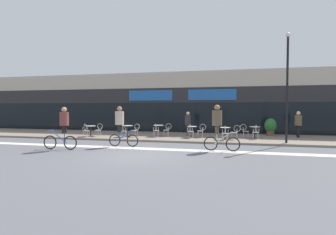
{
  "coord_description": "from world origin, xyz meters",
  "views": [
    {
      "loc": [
        3.99,
        -10.75,
        2.1
      ],
      "look_at": [
        -0.28,
        6.93,
        1.42
      ],
      "focal_mm": 28.0,
      "sensor_mm": 36.0,
      "label": 1
    }
  ],
  "objects_px": {
    "bistro_table_2": "(158,128)",
    "cafe_chair_2_side": "(167,129)",
    "cafe_chair_4_side": "(235,131)",
    "pedestrian_far_end": "(298,122)",
    "cafe_chair_2_near": "(156,129)",
    "bistro_table_4": "(225,131)",
    "cafe_chair_5_near": "(256,131)",
    "cyclist_1": "(218,123)",
    "cafe_chair_1_near": "(124,130)",
    "bistro_table_0": "(91,129)",
    "bistro_table_3": "(192,130)",
    "cafe_chair_4_near": "(225,132)",
    "cafe_chair_0_near": "(86,130)",
    "planter_pot": "(270,126)",
    "cyclist_0": "(63,125)",
    "cafe_chair_3_side": "(201,130)",
    "cafe_chair_1_side": "(136,129)",
    "lamp_post": "(287,81)",
    "cafe_chair_0_side": "(99,129)",
    "pedestrian_near_end": "(188,122)",
    "cafe_chair_3_near": "(190,130)",
    "bistro_table_1": "(127,129)",
    "bistro_table_5": "(255,130)",
    "cyclist_2": "(120,122)",
    "cafe_chair_5_side": "(245,130)"
  },
  "relations": [
    {
      "from": "cafe_chair_1_near",
      "to": "pedestrian_far_end",
      "type": "bearing_deg",
      "value": -81.6
    },
    {
      "from": "cafe_chair_2_side",
      "to": "cafe_chair_5_near",
      "type": "bearing_deg",
      "value": 175.03
    },
    {
      "from": "bistro_table_0",
      "to": "pedestrian_near_end",
      "type": "xyz_separation_m",
      "value": [
        6.51,
        1.91,
        0.49
      ]
    },
    {
      "from": "bistro_table_2",
      "to": "cafe_chair_0_near",
      "type": "height_order",
      "value": "cafe_chair_0_near"
    },
    {
      "from": "cafe_chair_3_near",
      "to": "pedestrian_far_end",
      "type": "bearing_deg",
      "value": -63.94
    },
    {
      "from": "cyclist_1",
      "to": "cyclist_2",
      "type": "distance_m",
      "value": 5.24
    },
    {
      "from": "bistro_table_3",
      "to": "cafe_chair_0_side",
      "type": "distance_m",
      "value": 6.4
    },
    {
      "from": "planter_pot",
      "to": "lamp_post",
      "type": "bearing_deg",
      "value": -85.52
    },
    {
      "from": "bistro_table_5",
      "to": "cafe_chair_2_side",
      "type": "relative_size",
      "value": 0.84
    },
    {
      "from": "cafe_chair_3_near",
      "to": "pedestrian_far_end",
      "type": "height_order",
      "value": "pedestrian_far_end"
    },
    {
      "from": "bistro_table_1",
      "to": "pedestrian_near_end",
      "type": "xyz_separation_m",
      "value": [
        3.93,
        1.57,
        0.46
      ]
    },
    {
      "from": "cafe_chair_2_near",
      "to": "pedestrian_far_end",
      "type": "distance_m",
      "value": 9.51
    },
    {
      "from": "planter_pot",
      "to": "cyclist_1",
      "type": "height_order",
      "value": "cyclist_1"
    },
    {
      "from": "bistro_table_3",
      "to": "cyclist_0",
      "type": "xyz_separation_m",
      "value": [
        -5.63,
        -5.89,
        0.58
      ]
    },
    {
      "from": "pedestrian_far_end",
      "to": "cafe_chair_0_side",
      "type": "bearing_deg",
      "value": 11.9
    },
    {
      "from": "pedestrian_far_end",
      "to": "cyclist_0",
      "type": "bearing_deg",
      "value": 31.61
    },
    {
      "from": "bistro_table_2",
      "to": "cafe_chair_4_near",
      "type": "xyz_separation_m",
      "value": [
        4.56,
        -1.42,
        -0.04
      ]
    },
    {
      "from": "cafe_chair_5_near",
      "to": "cafe_chair_3_side",
      "type": "bearing_deg",
      "value": 79.33
    },
    {
      "from": "cafe_chair_1_side",
      "to": "bistro_table_2",
      "type": "bearing_deg",
      "value": -142.18
    },
    {
      "from": "cafe_chair_1_side",
      "to": "cafe_chair_4_near",
      "type": "height_order",
      "value": "same"
    },
    {
      "from": "bistro_table_0",
      "to": "bistro_table_2",
      "type": "height_order",
      "value": "bistro_table_2"
    },
    {
      "from": "cafe_chair_4_near",
      "to": "cyclist_0",
      "type": "bearing_deg",
      "value": 112.62
    },
    {
      "from": "cafe_chair_1_near",
      "to": "cafe_chair_5_near",
      "type": "distance_m",
      "value": 8.48
    },
    {
      "from": "bistro_table_1",
      "to": "cafe_chair_1_side",
      "type": "xyz_separation_m",
      "value": [
        0.63,
        -0.01,
        -0.03
      ]
    },
    {
      "from": "cafe_chair_0_near",
      "to": "planter_pot",
      "type": "bearing_deg",
      "value": -78.58
    },
    {
      "from": "cafe_chair_5_near",
      "to": "cyclist_1",
      "type": "relative_size",
      "value": 0.4
    },
    {
      "from": "bistro_table_3",
      "to": "lamp_post",
      "type": "bearing_deg",
      "value": -15.95
    },
    {
      "from": "cafe_chair_0_near",
      "to": "cyclist_2",
      "type": "distance_m",
      "value": 4.47
    },
    {
      "from": "cafe_chair_4_near",
      "to": "cyclist_1",
      "type": "bearing_deg",
      "value": 167.13
    },
    {
      "from": "cyclist_1",
      "to": "cafe_chair_3_side",
      "type": "bearing_deg",
      "value": 107.21
    },
    {
      "from": "cafe_chair_4_near",
      "to": "cafe_chair_4_side",
      "type": "height_order",
      "value": "same"
    },
    {
      "from": "cafe_chair_4_side",
      "to": "lamp_post",
      "type": "bearing_deg",
      "value": 161.35
    },
    {
      "from": "bistro_table_1",
      "to": "cyclist_1",
      "type": "relative_size",
      "value": 0.34
    },
    {
      "from": "cafe_chair_5_side",
      "to": "planter_pot",
      "type": "bearing_deg",
      "value": 45.51
    },
    {
      "from": "cyclist_2",
      "to": "cafe_chair_2_side",
      "type": "bearing_deg",
      "value": 66.62
    },
    {
      "from": "cafe_chair_0_near",
      "to": "cyclist_2",
      "type": "height_order",
      "value": "cyclist_2"
    },
    {
      "from": "cafe_chair_4_near",
      "to": "cyclist_1",
      "type": "height_order",
      "value": "cyclist_1"
    },
    {
      "from": "cafe_chair_4_side",
      "to": "pedestrian_far_end",
      "type": "xyz_separation_m",
      "value": [
        4.09,
        2.27,
        0.52
      ]
    },
    {
      "from": "cafe_chair_0_side",
      "to": "cyclist_0",
      "type": "height_order",
      "value": "cyclist_0"
    },
    {
      "from": "cafe_chair_1_near",
      "to": "cafe_chair_2_near",
      "type": "xyz_separation_m",
      "value": [
        1.99,
        0.8,
        0.0
      ]
    },
    {
      "from": "bistro_table_0",
      "to": "bistro_table_2",
      "type": "xyz_separation_m",
      "value": [
        4.57,
        1.14,
        0.03
      ]
    },
    {
      "from": "cafe_chair_3_near",
      "to": "cyclist_1",
      "type": "bearing_deg",
      "value": -145.11
    },
    {
      "from": "cafe_chair_0_near",
      "to": "cafe_chair_3_near",
      "type": "bearing_deg",
      "value": -88.28
    },
    {
      "from": "bistro_table_3",
      "to": "cyclist_0",
      "type": "distance_m",
      "value": 8.17
    },
    {
      "from": "bistro_table_4",
      "to": "cafe_chair_2_side",
      "type": "height_order",
      "value": "cafe_chair_2_side"
    },
    {
      "from": "bistro_table_0",
      "to": "bistro_table_3",
      "type": "bearing_deg",
      "value": 8.18
    },
    {
      "from": "bistro_table_0",
      "to": "bistro_table_5",
      "type": "relative_size",
      "value": 0.97
    },
    {
      "from": "cafe_chair_5_near",
      "to": "cafe_chair_1_side",
      "type": "bearing_deg",
      "value": 85.46
    },
    {
      "from": "bistro_table_2",
      "to": "cafe_chair_2_side",
      "type": "relative_size",
      "value": 0.86
    },
    {
      "from": "bistro_table_3",
      "to": "cafe_chair_4_near",
      "type": "height_order",
      "value": "cafe_chair_4_near"
    }
  ]
}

